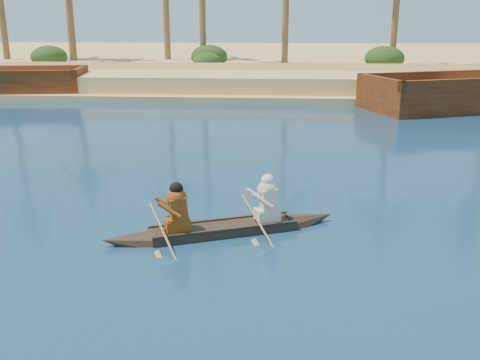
# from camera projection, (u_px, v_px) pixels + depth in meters

# --- Properties ---
(sandy_embankment) EXTENTS (150.00, 51.00, 1.50)m
(sandy_embankment) POSITION_uv_depth(u_px,v_px,m) (351.00, 62.00, 52.26)
(sandy_embankment) COLOR tan
(sandy_embankment) RESTS_ON ground
(shrub_cluster) EXTENTS (100.00, 6.00, 2.40)m
(shrub_cluster) POSITION_uv_depth(u_px,v_px,m) (378.00, 68.00, 37.37)
(shrub_cluster) COLOR #1B3212
(shrub_cluster) RESTS_ON ground
(canoe) EXTENTS (5.04, 2.53, 1.42)m
(canoe) POSITION_uv_depth(u_px,v_px,m) (224.00, 221.00, 11.46)
(canoe) COLOR #37281E
(canoe) RESTS_ON ground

